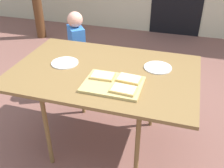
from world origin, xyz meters
TOP-DOWN VIEW (x-y plane):
  - ground_plane at (0.00, 0.00)m, footprint 16.00×16.00m
  - dining_table at (0.00, 0.00)m, footprint 1.48×0.98m
  - cutting_board at (0.13, -0.20)m, footprint 0.42×0.32m
  - pizza_slice_far_left at (0.03, -0.13)m, footprint 0.18×0.13m
  - pizza_slice_far_right at (0.23, -0.12)m, footprint 0.18×0.14m
  - pizza_slice_near_right at (0.23, -0.27)m, footprint 0.18×0.13m
  - plate_white_left at (-0.35, 0.02)m, footprint 0.22×0.22m
  - plate_white_right at (0.40, 0.16)m, footprint 0.22×0.22m
  - child_left at (-0.55, 0.70)m, footprint 0.26×0.28m

SIDE VIEW (x-z plane):
  - ground_plane at x=0.00m, z-range 0.00..0.00m
  - child_left at x=-0.55m, z-range 0.07..1.07m
  - dining_table at x=0.00m, z-range 0.34..1.12m
  - plate_white_left at x=-0.35m, z-range 0.78..0.79m
  - plate_white_right at x=0.40m, z-range 0.78..0.79m
  - cutting_board at x=0.13m, z-range 0.78..0.80m
  - pizza_slice_far_left at x=0.03m, z-range 0.80..0.82m
  - pizza_slice_far_right at x=0.23m, z-range 0.80..0.82m
  - pizza_slice_near_right at x=0.23m, z-range 0.80..0.82m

